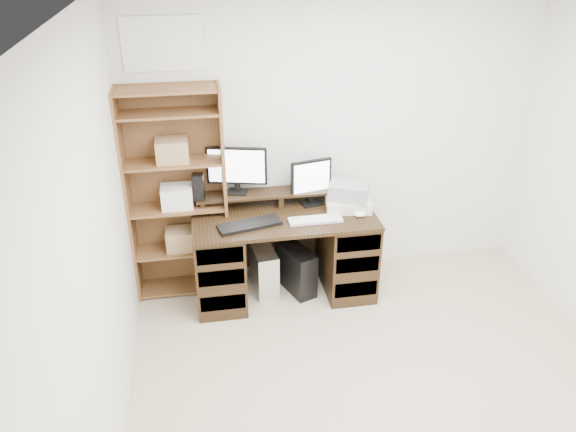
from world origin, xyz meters
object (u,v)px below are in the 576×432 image
object	(u,v)px
bookshelf	(177,193)
tower_black	(297,270)
monitor_small	(311,180)
desk	(284,253)
tower_silver	(264,269)
monitor_wide	(237,167)
printer	(348,204)

from	to	relation	value
bookshelf	tower_black	bearing A→B (deg)	-12.36
tower_black	monitor_small	bearing A→B (deg)	29.43
desk	tower_silver	world-z (taller)	desk
monitor_wide	printer	bearing A→B (deg)	-0.33
tower_silver	desk	bearing A→B (deg)	-27.23
monitor_wide	tower_silver	world-z (taller)	monitor_wide
bookshelf	desk	bearing A→B (deg)	-14.06
printer	bookshelf	size ratio (longest dim) A/B	0.20
bookshelf	monitor_small	bearing A→B (deg)	-1.79
monitor_wide	bookshelf	bearing A→B (deg)	-161.28
printer	bookshelf	world-z (taller)	bookshelf
tower_silver	tower_black	bearing A→B (deg)	-18.84
desk	tower_black	world-z (taller)	desk
desk	monitor_wide	distance (m)	0.82
bookshelf	monitor_wide	bearing A→B (deg)	4.77
tower_silver	tower_black	world-z (taller)	same
desk	monitor_small	world-z (taller)	monitor_small
monitor_small	tower_black	size ratio (longest dim) A/B	0.89
monitor_wide	monitor_small	distance (m)	0.63
tower_silver	monitor_wide	bearing A→B (deg)	126.98
monitor_wide	tower_silver	distance (m)	0.93
printer	tower_silver	bearing A→B (deg)	-174.26
tower_black	bookshelf	world-z (taller)	bookshelf
printer	desk	bearing A→B (deg)	-168.55
bookshelf	printer	bearing A→B (deg)	-7.60
desk	monitor_wide	world-z (taller)	monitor_wide
monitor_small	tower_silver	distance (m)	0.88
tower_black	printer	bearing A→B (deg)	-17.33
tower_silver	tower_black	distance (m)	0.29
tower_black	tower_silver	bearing A→B (deg)	146.95
monitor_small	desk	bearing A→B (deg)	-158.52
desk	bookshelf	xyz separation A→B (m)	(-0.85, 0.21, 0.53)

